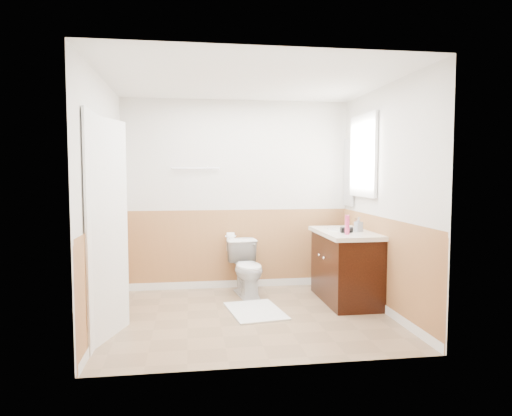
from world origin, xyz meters
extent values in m
plane|color=#8C7051|center=(0.00, 0.00, 0.00)|extent=(3.00, 3.00, 0.00)
plane|color=white|center=(0.00, 0.00, 2.50)|extent=(3.00, 3.00, 0.00)
plane|color=silver|center=(0.00, 1.30, 1.25)|extent=(3.00, 0.00, 3.00)
plane|color=silver|center=(0.00, -1.30, 1.25)|extent=(3.00, 0.00, 3.00)
plane|color=silver|center=(-1.50, 0.00, 1.25)|extent=(0.00, 3.00, 3.00)
plane|color=silver|center=(1.50, 0.00, 1.25)|extent=(0.00, 3.00, 3.00)
plane|color=#BC834B|center=(0.00, 1.29, 0.50)|extent=(3.00, 0.00, 3.00)
plane|color=#BC834B|center=(0.00, -1.29, 0.50)|extent=(3.00, 0.00, 3.00)
plane|color=#BC834B|center=(-1.49, 0.00, 0.50)|extent=(0.00, 2.60, 2.60)
plane|color=#BC834B|center=(1.49, 0.00, 0.50)|extent=(0.00, 2.60, 2.60)
imported|color=white|center=(0.08, 0.87, 0.34)|extent=(0.48, 0.72, 0.69)
cube|color=white|center=(0.08, 0.15, 0.01)|extent=(0.66, 0.87, 0.02)
cube|color=black|center=(1.21, 0.43, 0.40)|extent=(0.55, 1.10, 0.80)
sphere|color=silver|center=(0.91, 0.33, 0.55)|extent=(0.03, 0.03, 0.03)
sphere|color=silver|center=(0.91, 0.53, 0.55)|extent=(0.03, 0.03, 0.03)
cube|color=white|center=(1.20, 0.43, 0.83)|extent=(0.60, 1.15, 0.05)
cylinder|color=white|center=(1.21, 0.58, 0.86)|extent=(0.36, 0.36, 0.02)
cylinder|color=silver|center=(1.39, 0.58, 0.92)|extent=(0.02, 0.02, 0.14)
cylinder|color=#DB3870|center=(1.11, 0.11, 0.96)|extent=(0.05, 0.05, 0.22)
imported|color=gray|center=(1.33, 0.35, 0.94)|extent=(0.09, 0.10, 0.17)
cylinder|color=black|center=(1.16, 0.27, 0.89)|extent=(0.14, 0.07, 0.07)
cylinder|color=black|center=(1.13, 0.29, 0.86)|extent=(0.03, 0.03, 0.07)
cube|color=silver|center=(1.48, 1.10, 1.55)|extent=(0.02, 0.35, 0.90)
cube|color=white|center=(1.47, 0.59, 1.75)|extent=(0.04, 0.80, 1.00)
cube|color=white|center=(1.49, 0.59, 1.75)|extent=(0.01, 0.70, 0.90)
cube|color=white|center=(-1.40, -0.45, 1.02)|extent=(0.29, 0.78, 2.04)
cube|color=white|center=(-1.48, -0.45, 1.03)|extent=(0.02, 0.92, 2.10)
sphere|color=silver|center=(-1.34, -0.12, 0.95)|extent=(0.06, 0.06, 0.06)
cylinder|color=silver|center=(-0.55, 1.25, 1.60)|extent=(0.62, 0.02, 0.02)
cylinder|color=silver|center=(-0.10, 1.23, 0.70)|extent=(0.14, 0.02, 0.02)
cylinder|color=white|center=(-0.10, 1.23, 0.70)|extent=(0.10, 0.11, 0.11)
cube|color=white|center=(-0.10, 1.23, 0.59)|extent=(0.10, 0.01, 0.16)
camera|label=1|loc=(-0.64, -4.81, 1.54)|focal=32.33mm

